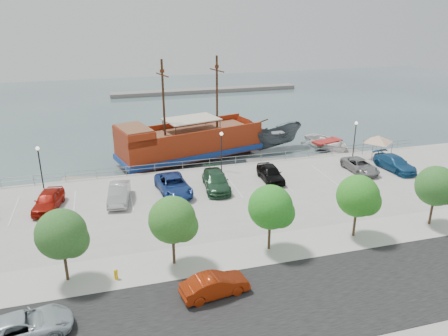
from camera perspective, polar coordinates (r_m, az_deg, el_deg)
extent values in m
plane|color=#394A4D|center=(41.79, 2.08, -4.65)|extent=(160.00, 160.00, 0.00)
cube|color=black|center=(28.61, 12.36, -15.98)|extent=(100.00, 8.00, 0.04)
cube|color=#BAB9AF|center=(33.07, 7.50, -10.17)|extent=(100.00, 4.00, 0.05)
cylinder|color=gray|center=(47.97, -0.75, 1.30)|extent=(50.00, 0.06, 0.06)
cylinder|color=gray|center=(48.11, -0.74, 0.85)|extent=(50.00, 0.06, 0.06)
cube|color=slate|center=(95.09, -2.40, 10.07)|extent=(40.00, 3.00, 0.80)
cube|color=maroon|center=(52.90, -4.42, 3.20)|extent=(17.94, 9.60, 2.78)
cube|color=navy|center=(53.18, -4.39, 2.26)|extent=(18.33, 10.00, 0.64)
cone|color=maroon|center=(57.51, 4.02, 4.65)|extent=(4.64, 5.85, 5.14)
cube|color=maroon|center=(49.73, -11.69, 4.26)|extent=(4.49, 6.00, 1.50)
cube|color=brown|center=(49.51, -11.75, 5.15)|extent=(4.17, 5.53, 0.13)
cube|color=brown|center=(52.71, -3.94, 4.79)|extent=(14.67, 8.15, 0.16)
cube|color=maroon|center=(54.63, -5.69, 5.65)|extent=(16.61, 4.64, 0.75)
cube|color=maroon|center=(50.19, -3.15, 4.37)|extent=(16.61, 4.64, 0.75)
cylinder|color=#382111|center=(53.20, -0.93, 9.78)|extent=(0.31, 0.31, 8.78)
cylinder|color=#382111|center=(50.16, -7.92, 8.92)|extent=(0.31, 0.31, 8.78)
cylinder|color=#382111|center=(52.76, -0.95, 12.64)|extent=(0.98, 3.14, 0.15)
cylinder|color=#382111|center=(49.69, -8.07, 11.95)|extent=(0.98, 3.14, 0.15)
cube|color=beige|center=(52.17, -4.30, 6.38)|extent=(7.05, 5.54, 0.13)
cylinder|color=#382111|center=(57.59, 4.67, 5.98)|extent=(2.62, 0.85, 0.63)
imported|color=#454D52|center=(57.25, 6.97, 3.86)|extent=(8.00, 4.82, 2.91)
imported|color=white|center=(58.46, 13.30, 3.06)|extent=(6.74, 8.10, 1.45)
cube|color=gray|center=(48.47, -16.82, -1.65)|extent=(6.71, 3.47, 0.37)
cube|color=slate|center=(52.21, 7.08, 0.75)|extent=(7.69, 3.48, 0.42)
cube|color=gray|center=(55.53, 14.40, 1.47)|extent=(7.79, 3.31, 0.43)
cylinder|color=slate|center=(54.06, 17.70, 2.58)|extent=(0.07, 0.07, 1.96)
cylinder|color=slate|center=(55.11, 19.87, 2.66)|extent=(0.07, 0.07, 1.96)
cylinder|color=slate|center=(52.11, 18.78, 1.79)|extent=(0.07, 0.07, 1.96)
cylinder|color=slate|center=(53.20, 21.01, 1.89)|extent=(0.07, 0.07, 1.96)
pyramid|color=silver|center=(53.12, 19.56, 4.01)|extent=(4.18, 4.18, 0.80)
imported|color=#ADB9C0|center=(26.98, -24.89, -18.33)|extent=(5.55, 3.23, 1.45)
imported|color=#922509|center=(27.69, -1.21, -15.05)|extent=(4.45, 2.12, 1.41)
cylinder|color=#F1B003|center=(30.07, -13.92, -13.46)|extent=(0.24, 0.24, 0.59)
sphere|color=#F1B003|center=(29.90, -13.97, -12.95)|extent=(0.26, 0.26, 0.26)
cylinder|color=black|center=(45.35, -22.81, -0.14)|extent=(0.12, 0.12, 4.00)
sphere|color=#FFF2CC|center=(44.71, -23.18, 2.37)|extent=(0.36, 0.36, 0.36)
cylinder|color=black|center=(46.44, -0.33, 2.01)|extent=(0.12, 0.12, 4.00)
sphere|color=#FFF2CC|center=(45.82, -0.34, 4.49)|extent=(0.36, 0.36, 0.36)
cylinder|color=black|center=(52.82, 16.66, 3.44)|extent=(0.12, 0.12, 4.00)
sphere|color=#FFF2CC|center=(52.27, 16.90, 5.64)|extent=(0.36, 0.36, 0.36)
cylinder|color=#473321|center=(30.49, -19.95, -11.87)|extent=(0.20, 0.20, 2.20)
sphere|color=#2B5923|center=(29.36, -20.50, -8.06)|extent=(3.20, 3.20, 3.20)
sphere|color=#2B5923|center=(29.23, -19.26, -8.93)|extent=(2.20, 2.20, 2.20)
cylinder|color=#473321|center=(30.55, -6.59, -10.55)|extent=(0.20, 0.20, 2.20)
sphere|color=#2E6822|center=(29.43, -6.78, -6.72)|extent=(3.20, 3.20, 3.20)
sphere|color=#2E6822|center=(29.44, -5.49, -7.54)|extent=(2.20, 2.20, 2.20)
cylinder|color=#473321|center=(32.18, 5.93, -8.79)|extent=(0.20, 0.20, 2.20)
sphere|color=#25771E|center=(31.11, 6.08, -5.10)|extent=(3.20, 3.20, 3.20)
sphere|color=#25771E|center=(31.26, 7.29, -5.85)|extent=(2.20, 2.20, 2.20)
cylinder|color=#473321|center=(35.15, 16.68, -6.93)|extent=(0.20, 0.20, 2.20)
sphere|color=#29761E|center=(34.18, 17.08, -3.50)|extent=(3.20, 3.20, 3.20)
sphere|color=#29761E|center=(34.43, 18.11, -4.18)|extent=(2.20, 2.20, 2.20)
cylinder|color=#473321|center=(39.16, 25.44, -5.22)|extent=(0.20, 0.20, 2.20)
sphere|color=#2A5C23|center=(38.29, 25.96, -2.11)|extent=(3.20, 3.20, 3.20)
sphere|color=#2A5C23|center=(38.62, 26.82, -2.72)|extent=(2.20, 2.20, 2.20)
imported|color=#A1150A|center=(41.06, -21.97, -3.93)|extent=(2.83, 5.11, 1.64)
imported|color=#AAAAAA|center=(40.60, -13.55, -3.25)|extent=(2.40, 5.06, 1.60)
imported|color=navy|center=(41.47, -6.62, -2.25)|extent=(3.16, 6.05, 1.63)
imported|color=#254C31|center=(42.20, -1.06, -1.69)|extent=(2.84, 5.80, 1.62)
imported|color=black|center=(44.41, 6.10, -0.66)|extent=(2.05, 4.75, 1.60)
imported|color=gray|center=(48.72, 17.35, 0.29)|extent=(2.38, 4.95, 1.36)
imported|color=navy|center=(50.44, 21.42, 0.59)|extent=(2.71, 5.52, 1.54)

